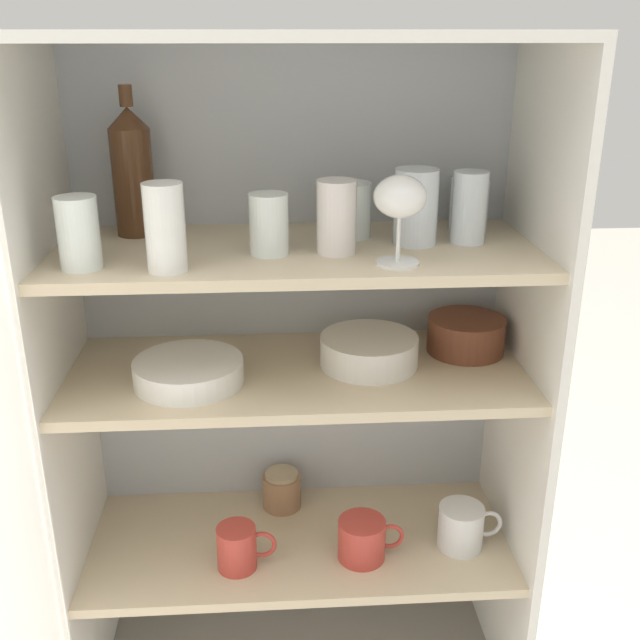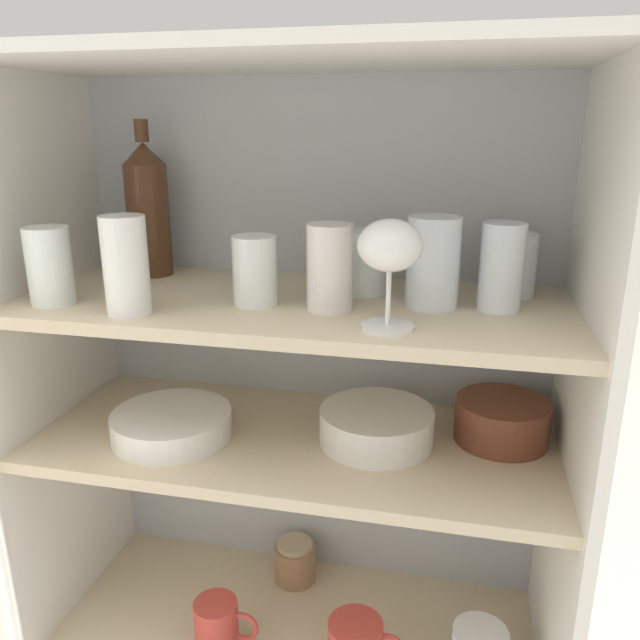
# 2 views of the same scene
# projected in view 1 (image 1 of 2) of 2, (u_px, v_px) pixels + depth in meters

# --- Properties ---
(cupboard_back_panel) EXTENTS (0.91, 0.02, 1.32)m
(cupboard_back_panel) POSITION_uv_depth(u_px,v_px,m) (294.00, 360.00, 1.65)
(cupboard_back_panel) COLOR #B2B7BC
(cupboard_back_panel) RESTS_ON ground_plane
(cupboard_side_left) EXTENTS (0.02, 0.41, 1.32)m
(cupboard_side_left) POSITION_uv_depth(u_px,v_px,m) (66.00, 407.00, 1.44)
(cupboard_side_left) COLOR white
(cupboard_side_left) RESTS_ON ground_plane
(cupboard_side_right) EXTENTS (0.02, 0.41, 1.32)m
(cupboard_side_right) POSITION_uv_depth(u_px,v_px,m) (521.00, 393.00, 1.49)
(cupboard_side_right) COLOR white
(cupboard_side_right) RESTS_ON ground_plane
(cupboard_top_panel) EXTENTS (0.91, 0.41, 0.02)m
(cupboard_top_panel) POSITION_uv_depth(u_px,v_px,m) (293.00, 35.00, 1.22)
(cupboard_top_panel) COLOR white
(cupboard_top_panel) RESTS_ON cupboard_side_left
(shelf_board_lower) EXTENTS (0.87, 0.37, 0.02)m
(shelf_board_lower) POSITION_uv_depth(u_px,v_px,m) (299.00, 542.00, 1.59)
(shelf_board_lower) COLOR beige
(shelf_board_middle) EXTENTS (0.87, 0.37, 0.02)m
(shelf_board_middle) POSITION_uv_depth(u_px,v_px,m) (297.00, 374.00, 1.45)
(shelf_board_middle) COLOR beige
(shelf_board_upper) EXTENTS (0.87, 0.37, 0.02)m
(shelf_board_upper) POSITION_uv_depth(u_px,v_px,m) (296.00, 253.00, 1.36)
(shelf_board_upper) COLOR beige
(cupboard_door) EXTENTS (0.10, 0.45, 1.32)m
(cupboard_door) POSITION_uv_depth(u_px,v_px,m) (14.00, 550.00, 1.05)
(cupboard_door) COLOR silver
(cupboard_door) RESTS_ON ground_plane
(tumbler_glass_0) EXTENTS (0.08, 0.08, 0.14)m
(tumbler_glass_0) POSITION_uv_depth(u_px,v_px,m) (416.00, 207.00, 1.35)
(tumbler_glass_0) COLOR white
(tumbler_glass_0) RESTS_ON shelf_board_upper
(tumbler_glass_1) EXTENTS (0.07, 0.07, 0.14)m
(tumbler_glass_1) POSITION_uv_depth(u_px,v_px,m) (165.00, 228.00, 1.20)
(tumbler_glass_1) COLOR white
(tumbler_glass_1) RESTS_ON shelf_board_upper
(tumbler_glass_2) EXTENTS (0.07, 0.07, 0.11)m
(tumbler_glass_2) POSITION_uv_depth(u_px,v_px,m) (269.00, 224.00, 1.30)
(tumbler_glass_2) COLOR white
(tumbler_glass_2) RESTS_ON shelf_board_upper
(tumbler_glass_3) EXTENTS (0.08, 0.08, 0.10)m
(tumbler_glass_3) POSITION_uv_depth(u_px,v_px,m) (349.00, 210.00, 1.41)
(tumbler_glass_3) COLOR white
(tumbler_glass_3) RESTS_ON shelf_board_upper
(tumbler_glass_4) EXTENTS (0.07, 0.07, 0.13)m
(tumbler_glass_4) POSITION_uv_depth(u_px,v_px,m) (337.00, 217.00, 1.30)
(tumbler_glass_4) COLOR silver
(tumbler_glass_4) RESTS_ON shelf_board_upper
(tumbler_glass_5) EXTENTS (0.07, 0.07, 0.10)m
(tumbler_glass_5) POSITION_uv_depth(u_px,v_px,m) (469.00, 204.00, 1.46)
(tumbler_glass_5) COLOR white
(tumbler_glass_5) RESTS_ON shelf_board_upper
(tumbler_glass_6) EXTENTS (0.07, 0.07, 0.12)m
(tumbler_glass_6) POSITION_uv_depth(u_px,v_px,m) (78.00, 233.00, 1.22)
(tumbler_glass_6) COLOR white
(tumbler_glass_6) RESTS_ON shelf_board_upper
(tumbler_glass_7) EXTENTS (0.06, 0.06, 0.13)m
(tumbler_glass_7) POSITION_uv_depth(u_px,v_px,m) (469.00, 207.00, 1.37)
(tumbler_glass_7) COLOR white
(tumbler_glass_7) RESTS_ON shelf_board_upper
(wine_glass_0) EXTENTS (0.09, 0.09, 0.15)m
(wine_glass_0) POSITION_uv_depth(u_px,v_px,m) (400.00, 201.00, 1.22)
(wine_glass_0) COLOR white
(wine_glass_0) RESTS_ON shelf_board_upper
(wine_bottle) EXTENTS (0.08, 0.08, 0.28)m
(wine_bottle) POSITION_uv_depth(u_px,v_px,m) (132.00, 171.00, 1.40)
(wine_bottle) COLOR #4C2D19
(wine_bottle) RESTS_ON shelf_board_upper
(plate_stack_white) EXTENTS (0.20, 0.20, 0.04)m
(plate_stack_white) POSITION_uv_depth(u_px,v_px,m) (189.00, 371.00, 1.38)
(plate_stack_white) COLOR white
(plate_stack_white) RESTS_ON shelf_board_middle
(mixing_bowl_large) EXTENTS (0.19, 0.19, 0.06)m
(mixing_bowl_large) POSITION_uv_depth(u_px,v_px,m) (369.00, 349.00, 1.45)
(mixing_bowl_large) COLOR silver
(mixing_bowl_large) RESTS_ON shelf_board_middle
(serving_bowl_small) EXTENTS (0.16, 0.16, 0.07)m
(serving_bowl_small) POSITION_uv_depth(u_px,v_px,m) (466.00, 333.00, 1.51)
(serving_bowl_small) COLOR brown
(serving_bowl_small) RESTS_ON shelf_board_middle
(coffee_mug_primary) EXTENTS (0.12, 0.08, 0.09)m
(coffee_mug_primary) POSITION_uv_depth(u_px,v_px,m) (238.00, 547.00, 1.49)
(coffee_mug_primary) COLOR #BC3D33
(coffee_mug_primary) RESTS_ON shelf_board_lower
(coffee_mug_extra_1) EXTENTS (0.14, 0.10, 0.09)m
(coffee_mug_extra_1) POSITION_uv_depth(u_px,v_px,m) (363.00, 539.00, 1.52)
(coffee_mug_extra_1) COLOR #BC3D33
(coffee_mug_extra_1) RESTS_ON shelf_board_lower
(coffee_mug_extra_2) EXTENTS (0.13, 0.09, 0.09)m
(coffee_mug_extra_2) POSITION_uv_depth(u_px,v_px,m) (462.00, 527.00, 1.55)
(coffee_mug_extra_2) COLOR white
(coffee_mug_extra_2) RESTS_ON shelf_board_lower
(storage_jar) EXTENTS (0.09, 0.09, 0.09)m
(storage_jar) POSITION_uv_depth(u_px,v_px,m) (282.00, 490.00, 1.68)
(storage_jar) COLOR #99704C
(storage_jar) RESTS_ON shelf_board_lower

